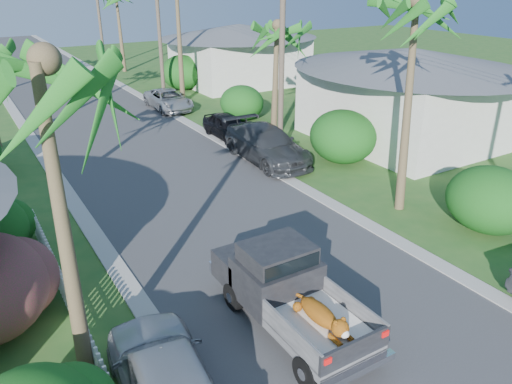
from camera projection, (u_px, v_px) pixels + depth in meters
ground at (392, 361)px, 11.65m from camera, size 120.00×120.00×0.00m
road at (98, 118)px, 31.17m from camera, size 8.00×100.00×0.02m
curb_left at (24, 128)px, 29.10m from camera, size 0.60×100.00×0.06m
curb_right at (163, 109)px, 33.21m from camera, size 0.60×100.00×0.06m
pickup_truck at (283, 286)px, 12.68m from camera, size 1.98×5.12×2.06m
parked_car_rm at (267, 145)px, 23.73m from camera, size 2.45×5.67×1.63m
parked_car_rf at (228, 127)px, 27.07m from camera, size 1.63×3.91×1.32m
parked_car_rd at (168, 100)px, 32.88m from camera, size 2.19×4.62×1.28m
parked_car_ln at (167, 381)px, 10.00m from camera, size 2.43×4.89×1.60m
palm_l_a at (34, 64)px, 8.24m from camera, size 4.40×4.40×8.20m
palm_r_a at (421, 2)px, 16.36m from camera, size 4.40×4.40×8.70m
palm_r_b at (276, 26)px, 24.12m from camera, size 4.40×4.40×7.20m
shrub_r_a at (491, 200)px, 17.17m from camera, size 2.80×3.08×2.30m
shrub_r_b at (343, 137)px, 23.47m from camera, size 3.00×3.30×2.50m
shrub_r_c at (242, 103)px, 30.43m from camera, size 2.60×2.86×2.10m
shrub_r_d at (183, 72)px, 38.37m from camera, size 3.20×3.52×2.60m
picket_fence at (70, 303)px, 12.88m from camera, size 0.10×11.00×1.00m
house_right_near at (407, 99)px, 26.34m from camera, size 8.00×9.00×4.80m
house_right_far at (239, 56)px, 40.43m from camera, size 9.00×8.00×4.60m
utility_pole_b at (282, 62)px, 22.63m from camera, size 1.60×0.26×9.00m
utility_pole_c at (159, 32)px, 34.34m from camera, size 1.60×0.26×9.00m
utility_pole_d at (99, 17)px, 46.05m from camera, size 1.60×0.26×9.00m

